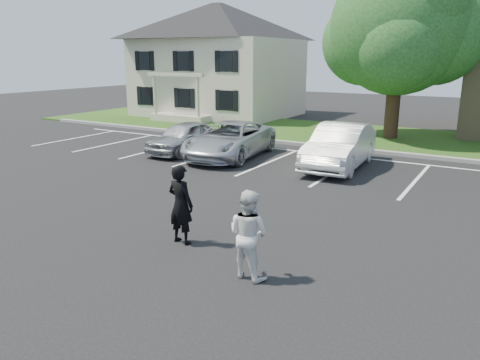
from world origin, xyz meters
name	(u,v)px	position (x,y,z in m)	size (l,w,h in m)	color
ground_plane	(218,243)	(0.00, 0.00, 0.00)	(90.00, 90.00, 0.00)	black
curb	(367,151)	(0.00, 12.00, 0.07)	(40.00, 0.30, 0.15)	gray
grass_strip	(389,138)	(0.00, 16.00, 0.04)	(44.00, 8.00, 0.08)	#1C3E0C
stall_lines	(381,170)	(1.40, 8.95, 0.01)	(34.00, 5.36, 0.01)	white
house	(218,60)	(-13.00, 19.97, 3.83)	(10.30, 9.22, 7.60)	#C0B7A0
tree	(401,29)	(0.13, 16.12, 5.35)	(7.80, 7.20, 8.80)	black
man_black_suit	(181,204)	(-0.71, -0.39, 0.91)	(0.66, 0.43, 1.81)	black
man_white_shirt	(248,234)	(1.41, -1.08, 0.86)	(0.84, 0.65, 1.72)	silver
car_silver_west	(185,137)	(-6.89, 7.89, 0.68)	(1.61, 4.01, 1.37)	#BABABF
car_silver_minivan	(230,140)	(-4.69, 8.11, 0.73)	(2.42, 5.26, 1.46)	#B7B9BE
car_white_sedan	(340,146)	(-0.12, 8.58, 0.82)	(1.73, 4.95, 1.63)	silver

